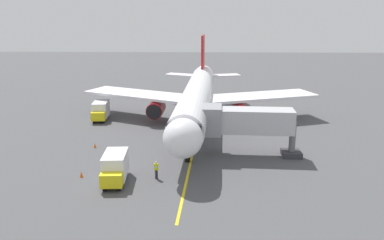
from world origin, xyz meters
The scene contains 9 objects.
ground_plane centered at (0.00, 0.00, 0.00)m, with size 220.00×220.00×0.00m, color #4C4C4F.
apron_lead_in_line centered at (-0.54, 6.01, 0.01)m, with size 0.24×40.00×0.01m, color yellow.
airplane centered at (-0.56, -0.27, 4.00)m, with size 34.76×40.33×11.50m.
jet_bridge centered at (-5.34, 11.27, 3.76)m, with size 11.47×3.43×5.40m.
ground_crew_marshaller centered at (2.90, 17.82, 0.89)m, with size 0.47×0.43×1.71m.
box_truck_near_nose centered at (13.46, -2.66, 1.39)m, with size 2.31×4.74×2.62m.
box_truck_rear_apron centered at (6.56, 18.65, 1.39)m, with size 2.23×4.71×2.62m.
safety_cone_nose_left centered at (9.99, 17.70, 0.28)m, with size 0.32×0.32×0.55m, color #F2590F.
safety_cone_nose_right centered at (11.00, 9.41, 0.28)m, with size 0.32×0.32×0.55m, color #F2590F.
Camera 1 is at (-1.34, 50.47, 14.64)m, focal length 35.62 mm.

